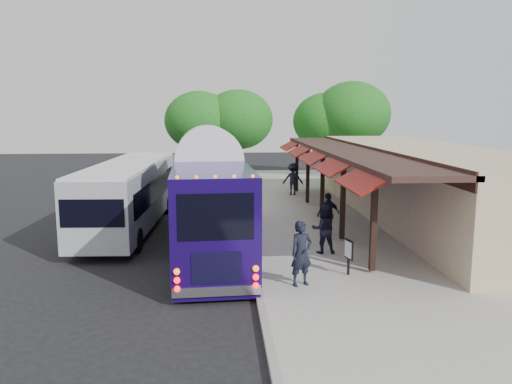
# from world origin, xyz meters

# --- Properties ---
(ground) EXTENTS (90.00, 90.00, 0.00)m
(ground) POSITION_xyz_m (0.00, 0.00, 0.00)
(ground) COLOR black
(ground) RESTS_ON ground
(sidewalk) EXTENTS (10.00, 40.00, 0.15)m
(sidewalk) POSITION_xyz_m (5.00, 4.00, 0.07)
(sidewalk) COLOR #9E9B93
(sidewalk) RESTS_ON ground
(curb) EXTENTS (0.20, 40.00, 0.16)m
(curb) POSITION_xyz_m (0.05, 4.00, 0.07)
(curb) COLOR gray
(curb) RESTS_ON ground
(station_shelter) EXTENTS (8.15, 20.00, 3.60)m
(station_shelter) POSITION_xyz_m (8.38, 4.00, 1.85)
(station_shelter) COLOR tan
(station_shelter) RESTS_ON ground
(coach_bus) EXTENTS (3.10, 11.80, 3.74)m
(coach_bus) POSITION_xyz_m (-1.45, -0.26, 2.01)
(coach_bus) COLOR #18064C
(coach_bus) RESTS_ON ground
(city_bus) EXTENTS (2.92, 11.20, 2.98)m
(city_bus) POSITION_xyz_m (-5.08, 3.34, 1.65)
(city_bus) COLOR #93969B
(city_bus) RESTS_ON ground
(ped_a) EXTENTS (0.83, 0.70, 1.94)m
(ped_a) POSITION_xyz_m (1.34, -5.00, 1.12)
(ped_a) COLOR black
(ped_a) RESTS_ON sidewalk
(ped_b) EXTENTS (0.87, 0.68, 1.78)m
(ped_b) POSITION_xyz_m (2.68, -1.68, 1.04)
(ped_b) COLOR black
(ped_b) RESTS_ON sidewalk
(ped_c) EXTENTS (1.13, 0.76, 1.78)m
(ped_c) POSITION_xyz_m (3.40, 0.86, 1.04)
(ped_c) COLOR black
(ped_c) RESTS_ON sidewalk
(ped_d) EXTENTS (1.33, 0.85, 1.95)m
(ped_d) POSITION_xyz_m (3.40, 11.07, 1.12)
(ped_d) COLOR black
(ped_d) RESTS_ON sidewalk
(sign_board) EXTENTS (0.16, 0.51, 1.13)m
(sign_board) POSITION_xyz_m (2.97, -4.17, 0.91)
(sign_board) COLOR black
(sign_board) RESTS_ON sidewalk
(tree_left) EXTENTS (5.39, 5.39, 6.90)m
(tree_left) POSITION_xyz_m (0.35, 19.67, 4.60)
(tree_left) COLOR #382314
(tree_left) RESTS_ON ground
(tree_mid) EXTENTS (5.22, 5.22, 6.68)m
(tree_mid) POSITION_xyz_m (7.26, 19.92, 4.45)
(tree_mid) COLOR #382314
(tree_mid) RESTS_ON ground
(tree_right) EXTENTS (5.87, 5.87, 7.52)m
(tree_right) POSITION_xyz_m (9.10, 19.16, 5.01)
(tree_right) COLOR #382314
(tree_right) RESTS_ON ground
(tree_far) EXTENTS (5.29, 5.29, 6.77)m
(tree_far) POSITION_xyz_m (-2.60, 19.46, 4.51)
(tree_far) COLOR #382314
(tree_far) RESTS_ON ground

